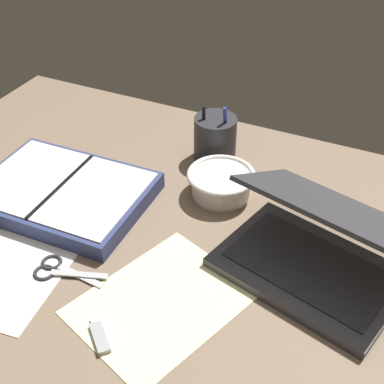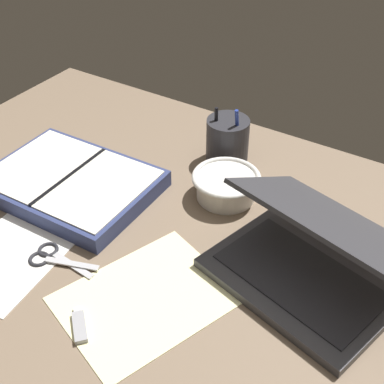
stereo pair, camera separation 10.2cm
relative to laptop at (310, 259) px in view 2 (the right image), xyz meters
The scene contains 9 objects.
desk_top 26.08cm from the laptop, 162.29° to the right, with size 140.00×100.00×2.00cm, color #75604C.
laptop is the anchor object (origin of this frame).
bowl 26.58cm from the laptop, 151.72° to the left, with size 14.31×14.31×5.55cm.
pen_cup 38.83cm from the laptop, 140.48° to the left, with size 9.58×9.58×14.21cm.
planner 52.25cm from the laptop, behind, with size 34.79×26.00×4.07cm.
scissors 46.34cm from the laptop, 153.80° to the right, with size 13.46×6.54×0.80cm.
paper_sheet_front 28.60cm from the laptop, 137.98° to the right, with size 21.45×27.63×0.16cm, color #F4EFB2.
paper_sheet_beside_planner 53.27cm from the laptop, 155.38° to the right, with size 17.57×27.60×0.16cm, color white.
usb_drive 39.72cm from the laptop, 131.80° to the right, with size 6.40×6.03×1.00cm.
Camera 2 is at (41.92, -57.74, 71.50)cm, focal length 50.00 mm.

